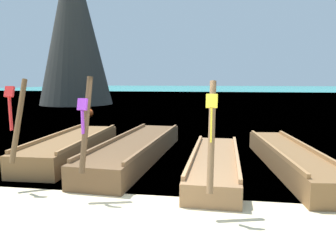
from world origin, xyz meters
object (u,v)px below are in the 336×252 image
Objects in this scene: longtail_boat_blue_ribbon at (290,159)px; karst_rock at (72,28)px; longtail_boat_yellow_ribbon at (215,163)px; longtail_boat_violet_ribbon at (137,149)px; longtail_boat_red_ribbon at (72,147)px; mooring_buoy_near at (89,113)px.

longtail_boat_blue_ribbon is 27.76m from karst_rock.
karst_rock is at bearing 127.36° from longtail_boat_blue_ribbon.
longtail_boat_yellow_ribbon is at bearing -57.05° from karst_rock.
longtail_boat_blue_ribbon is (4.50, -0.52, -0.01)m from longtail_boat_violet_ribbon.
karst_rock is (-14.21, 21.92, 7.25)m from longtail_boat_yellow_ribbon.
longtail_boat_yellow_ribbon is 2.15m from longtail_boat_blue_ribbon.
mooring_buoy_near is (-3.84, 10.56, -0.06)m from longtail_boat_red_ribbon.
longtail_boat_red_ribbon is 6.64m from longtail_boat_blue_ribbon.
longtail_boat_violet_ribbon is at bearing 155.23° from longtail_boat_yellow_ribbon.
mooring_buoy_near is at bearing 125.94° from longtail_boat_yellow_ribbon.
longtail_boat_blue_ribbon is at bearing -52.64° from karst_rock.
longtail_boat_blue_ribbon is 15.16m from mooring_buoy_near.
longtail_boat_yellow_ribbon is 27.11m from karst_rock.
karst_rock reaches higher than longtail_boat_red_ribbon.
mooring_buoy_near is (-10.46, 10.98, -0.03)m from longtail_boat_blue_ribbon.
longtail_boat_red_ribbon is at bearing -70.02° from mooring_buoy_near.
longtail_boat_yellow_ribbon is at bearing -163.55° from longtail_boat_blue_ribbon.
longtail_boat_red_ribbon is 4.68m from longtail_boat_yellow_ribbon.
mooring_buoy_near is (-8.40, 11.59, 0.02)m from longtail_boat_yellow_ribbon.
karst_rock reaches higher than longtail_boat_blue_ribbon.
longtail_boat_blue_ribbon is (6.62, -0.42, -0.03)m from longtail_boat_red_ribbon.
longtail_boat_violet_ribbon is at bearing -60.33° from mooring_buoy_near.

